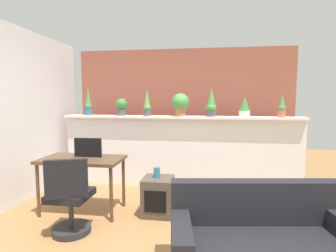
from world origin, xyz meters
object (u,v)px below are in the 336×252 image
Objects in this scene: potted_plant_3 at (181,103)px; couch at (263,249)px; potted_plant_5 at (244,106)px; potted_plant_2 at (147,104)px; potted_plant_4 at (211,104)px; potted_plant_0 at (88,103)px; desk at (82,164)px; tv_monitor at (88,147)px; potted_plant_1 at (122,106)px; vase_on_shelf at (157,172)px; side_cube_shelf at (158,196)px; potted_plant_6 at (282,107)px; office_chair at (70,202)px.

potted_plant_3 is 2.77m from couch.
potted_plant_2 is at bearing -178.62° from potted_plant_5.
potted_plant_4 reaches higher than couch.
potted_plant_5 is (1.07, 0.04, -0.05)m from potted_plant_3.
potted_plant_4 is (2.19, -0.01, -0.01)m from potted_plant_0.
tv_monitor reaches higher than desk.
tv_monitor is at bearing -95.75° from potted_plant_1.
desk is (-1.74, -1.19, -0.80)m from potted_plant_4.
potted_plant_2 is 1.49m from vase_on_shelf.
potted_plant_2 is 1.19× the size of tv_monitor.
potted_plant_1 reaches higher than side_cube_shelf.
tv_monitor is at bearing 55.51° from desk.
potted_plant_1 is 1.45m from desk.
potted_plant_0 reaches higher than vase_on_shelf.
tv_monitor is 1.02m from vase_on_shelf.
vase_on_shelf is (-0.72, -1.12, -0.90)m from potted_plant_4.
potted_plant_0 reaches higher than potted_plant_6.
side_cube_shelf is at bearing 37.64° from office_chair.
potted_plant_0 reaches higher than tv_monitor.
side_cube_shelf is at bearing -70.77° from potted_plant_2.
desk is 2.46m from couch.
office_chair is at bearing -141.05° from vase_on_shelf.
potted_plant_6 is at bearing -0.83° from potted_plant_1.
potted_plant_0 is 0.47× the size of desk.
office_chair is at bearing -90.55° from potted_plant_1.
side_cube_shelf is at bearing -121.82° from potted_plant_4.
potted_plant_0 is at bearing 179.72° from potted_plant_6.
office_chair is (-2.72, -1.82, -1.03)m from potted_plant_6.
potted_plant_1 is 0.47m from potted_plant_2.
potted_plant_4 is at bearing 100.33° from couch.
potted_plant_3 is 1.46m from vase_on_shelf.
potted_plant_2 is 3.01m from couch.
potted_plant_0 reaches higher than side_cube_shelf.
couch is at bearing -56.63° from potted_plant_2.
potted_plant_5 is 0.37× the size of office_chair.
office_chair is (-1.07, -1.83, -1.08)m from potted_plant_3.
potted_plant_1 is 1.67m from vase_on_shelf.
couch is (2.61, -2.31, -1.20)m from potted_plant_0.
side_cube_shelf is (1.48, -1.15, -1.23)m from potted_plant_0.
potted_plant_0 is 1.52m from desk.
potted_plant_5 is at bearing 28.40° from desk.
desk is at bearing -157.56° from potted_plant_6.
potted_plant_0 is at bearing -177.83° from potted_plant_1.
potted_plant_1 is 2.12m from potted_plant_5.
potted_plant_4 reaches higher than potted_plant_5.
potted_plant_0 reaches higher than potted_plant_1.
vase_on_shelf is at bearing -100.10° from potted_plant_3.
potted_plant_6 is (0.58, -0.05, -0.00)m from potted_plant_5.
potted_plant_6 is 3.43m from office_chair.
tv_monitor is 0.77× the size of side_cube_shelf.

